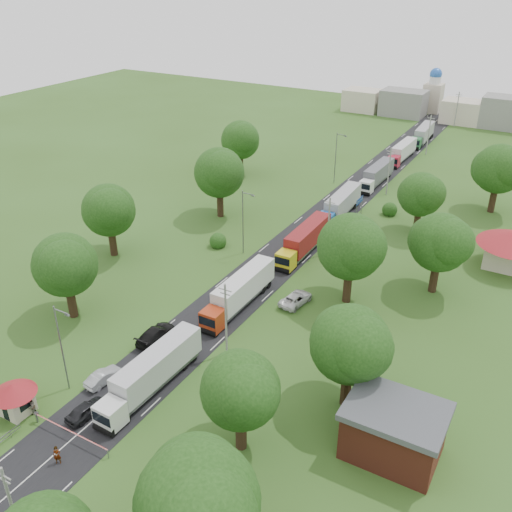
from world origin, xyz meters
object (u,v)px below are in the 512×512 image
Objects in this scene: guard_booth at (14,395)px; truck_0 at (152,372)px; boom_barrier at (60,427)px; car_lane_front at (86,410)px; info_sign at (359,204)px; car_lane_mid at (104,377)px; pedestrian_near at (57,455)px.

guard_booth is 13.11m from truck_0.
boom_barrier is at bearing 0.01° from guard_booth.
info_sign is at bearing -90.60° from car_lane_front.
truck_0 is 3.43× the size of car_lane_mid.
info_sign is at bearing 54.17° from pedestrian_near.
boom_barrier is 60.39m from info_sign.
info_sign is at bearing 86.50° from truck_0.
boom_barrier is 9.95m from truck_0.
car_lane_mid is at bearing -60.47° from car_lane_front.
truck_0 is at bearing 44.84° from guard_booth.
info_sign reaches higher than car_lane_front.
truck_0 reaches higher than boom_barrier.
guard_booth is at bearing 67.24° from car_lane_mid.
car_lane_front is 1.02× the size of car_lane_mid.
guard_booth is 8.73m from pedestrian_near.
car_lane_front is at bearing 120.48° from car_lane_mid.
car_lane_mid reaches higher than boom_barrier.
guard_booth is at bearing -101.68° from info_sign.
car_lane_front is at bearing 25.62° from guard_booth.
pedestrian_near is (-1.05, -11.83, -1.18)m from truck_0.
guard_booth is 1.03× the size of car_lane_front.
info_sign is 50.86m from truck_0.
guard_booth is 1.07× the size of info_sign.
truck_0 is 7.13m from car_lane_front.
pedestrian_near is at bearing -47.03° from boom_barrier.
car_lane_front is 5.93m from pedestrian_near.
info_sign reaches higher than pedestrian_near.
guard_booth is at bearing 130.56° from pedestrian_near.
car_lane_front is at bearing 83.14° from boom_barrier.
guard_booth reaches higher than car_lane_mid.
car_lane_mid is 2.26× the size of pedestrian_near.
info_sign is (12.40, 60.00, 0.84)m from guard_booth.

